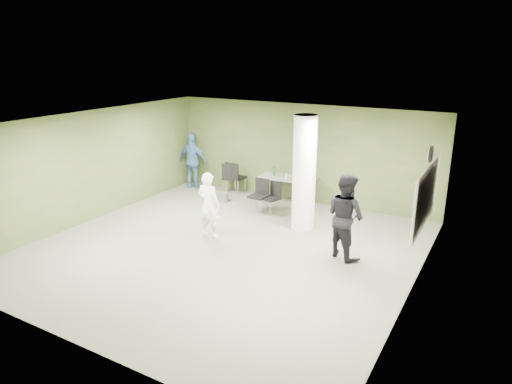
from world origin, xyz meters
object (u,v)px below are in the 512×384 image
Objects in this scene: man_blue at (193,161)px; woman_white at (209,205)px; man_black at (345,216)px; folding_table at (287,179)px; chair_back_left at (234,175)px.

woman_white is at bearing 129.47° from man_blue.
man_black is 6.32m from man_blue.
folding_table is 1.68× the size of chair_back_left.
man_blue is (-3.21, -0.15, 0.17)m from folding_table.
man_blue reaches higher than chair_back_left.
woman_white reaches higher than folding_table.
man_black is at bearing -50.10° from folding_table.
woman_white is (-0.50, -3.14, 0.07)m from folding_table.
man_blue is (-1.42, -0.16, 0.31)m from chair_back_left.
folding_table is at bearing -178.30° from chair_back_left.
folding_table is at bearing -17.46° from man_black.
man_blue is (-2.71, 2.99, 0.10)m from woman_white.
woman_white is at bearing 37.12° from man_black.
chair_back_left is (-1.79, 0.01, -0.13)m from folding_table.
chair_back_left is at bearing 174.50° from folding_table.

